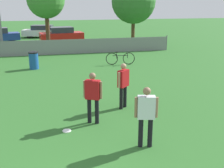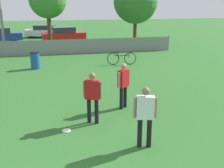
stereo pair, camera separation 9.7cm
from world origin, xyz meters
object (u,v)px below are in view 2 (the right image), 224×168
tree_near_pole (48,0)px  player_thrower_red (92,94)px  player_receiver_white (145,113)px  bicycle_sideline (122,58)px  tree_far_right (136,1)px  parked_car_white (45,31)px  frisbee_disc (66,131)px  parked_car_red (64,35)px  trash_bin (35,60)px  player_defender_red (123,82)px

tree_near_pole → player_thrower_red: bearing=-85.7°
tree_near_pole → player_receiver_white: 16.91m
player_receiver_white → bicycle_sideline: size_ratio=0.93×
tree_far_right → parked_car_white: bearing=136.8°
player_thrower_red → bicycle_sideline: 8.97m
frisbee_disc → player_thrower_red: bearing=25.3°
bicycle_sideline → parked_car_red: bearing=112.1°
tree_near_pole → frisbee_disc: tree_near_pole is taller
tree_far_right → bicycle_sideline: (-3.37, -8.12, -3.44)m
tree_near_pole → trash_bin: size_ratio=5.38×
frisbee_disc → trash_bin: trash_bin is taller
player_receiver_white → player_thrower_red: 2.15m
parked_car_white → bicycle_sideline: bearing=-61.9°
trash_bin → parked_car_red: (2.34, 11.66, 0.17)m
player_thrower_red → tree_near_pole: bearing=120.9°
tree_near_pole → frisbee_disc: (0.20, -15.07, -3.94)m
parked_car_white → parked_car_red: (1.81, -4.02, 0.02)m
player_defender_red → trash_bin: 8.06m
tree_far_right → trash_bin: size_ratio=5.74×
frisbee_disc → parked_car_red: size_ratio=0.06×
trash_bin → parked_car_white: parked_car_white is taller
player_receiver_white → parked_car_white: 26.05m
player_defender_red → player_receiver_white: bearing=-135.2°
player_thrower_red → bicycle_sideline: bearing=96.0°
tree_far_right → parked_car_red: 7.86m
bicycle_sideline → player_defender_red: bearing=-96.1°
tree_far_right → trash_bin: 12.27m
player_thrower_red → trash_bin: bearing=130.5°
tree_far_right → player_thrower_red: size_ratio=3.45×
player_thrower_red → trash_bin: (-2.07, 8.39, -0.47)m
tree_near_pole → trash_bin: bearing=-98.9°
tree_far_right → player_defender_red: 16.52m
tree_far_right → frisbee_disc: 18.86m
player_receiver_white → frisbee_disc: 2.64m
player_receiver_white → frisbee_disc: (-1.99, 1.43, -0.97)m
parked_car_white → parked_car_red: 4.40m
player_thrower_red → player_defender_red: (1.30, 1.09, 0.00)m
frisbee_disc → bicycle_sideline: bearing=65.3°
tree_far_right → frisbee_disc: (-7.42, -16.91, -3.82)m
player_receiver_white → tree_far_right: bearing=87.6°
player_defender_red → parked_car_white: 23.16m
parked_car_white → parked_car_red: bearing=-54.4°
player_thrower_red → parked_car_red: player_thrower_red is taller
player_receiver_white → player_thrower_red: same height
player_defender_red → frisbee_disc: (-2.19, -1.51, -0.97)m
tree_far_right → player_thrower_red: tree_far_right is taller
tree_near_pole → player_thrower_red: tree_near_pole is taller
bicycle_sideline → frisbee_disc: bearing=-106.5°
tree_near_pole → tree_far_right: size_ratio=0.94×
tree_near_pole → parked_car_red: (1.37, 5.40, -3.27)m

